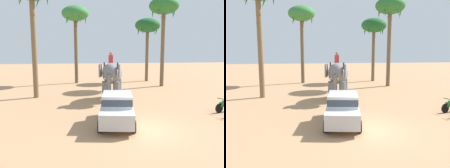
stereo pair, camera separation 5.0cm
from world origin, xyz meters
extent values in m
plane|color=tan|center=(0.00, 0.00, 0.00)|extent=(120.00, 120.00, 0.00)
cube|color=#B7BABF|center=(-0.98, 1.15, 0.68)|extent=(2.38, 4.33, 0.76)
cube|color=#B7BABF|center=(-0.96, 1.25, 1.38)|extent=(1.90, 2.34, 0.64)
cube|color=#2D3842|center=(-0.96, 1.25, 1.38)|extent=(1.92, 2.36, 0.35)
cylinder|color=black|center=(-0.36, -0.25, 0.30)|extent=(0.28, 0.62, 0.60)
cylinder|color=black|center=(-2.04, 0.04, 0.30)|extent=(0.28, 0.62, 0.60)
cylinder|color=black|center=(0.07, 2.26, 0.30)|extent=(0.28, 0.62, 0.60)
cylinder|color=black|center=(-1.60, 2.55, 0.30)|extent=(0.28, 0.62, 0.60)
ellipsoid|color=slate|center=(-0.30, 7.69, 2.15)|extent=(2.35, 3.41, 1.70)
cylinder|color=slate|center=(-0.11, 6.68, 0.80)|extent=(0.52, 0.52, 1.60)
cylinder|color=slate|center=(-0.96, 6.91, 0.80)|extent=(0.52, 0.52, 1.60)
cylinder|color=slate|center=(0.37, 8.48, 0.80)|extent=(0.52, 0.52, 1.60)
cylinder|color=slate|center=(-0.48, 8.70, 0.80)|extent=(0.52, 0.52, 1.60)
ellipsoid|color=slate|center=(-0.72, 6.12, 2.45)|extent=(1.32, 1.25, 1.20)
cube|color=slate|center=(0.00, 6.03, 2.50)|extent=(0.32, 0.80, 0.96)
cube|color=slate|center=(-1.39, 6.40, 2.50)|extent=(0.32, 0.80, 0.96)
cone|color=slate|center=(-0.83, 5.68, 1.45)|extent=(0.44, 0.44, 1.60)
cone|color=beige|center=(-0.57, 5.66, 1.95)|extent=(0.26, 0.57, 0.21)
cone|color=beige|center=(-1.07, 5.80, 1.95)|extent=(0.26, 0.57, 0.21)
cube|color=red|center=(-0.52, 6.87, 3.35)|extent=(0.39, 0.32, 0.60)
sphere|color=#8E6647|center=(-0.52, 6.87, 3.77)|extent=(0.22, 0.22, 0.22)
cylinder|color=#333338|center=(-0.01, 6.73, 2.80)|extent=(0.12, 0.12, 0.55)
cylinder|color=#333338|center=(-1.02, 7.00, 2.80)|extent=(0.12, 0.12, 0.55)
cylinder|color=black|center=(5.96, 2.51, 0.30)|extent=(0.60, 0.28, 0.60)
ellipsoid|color=#23662D|center=(6.39, 2.65, 0.70)|extent=(0.49, 0.36, 0.20)
cylinder|color=black|center=(6.04, 2.54, 0.92)|extent=(0.21, 0.54, 0.04)
cylinder|color=brown|center=(-3.27, 17.79, 4.08)|extent=(0.42, 0.42, 8.15)
ellipsoid|color=#337A38|center=(-3.27, 17.79, 8.35)|extent=(3.20, 3.20, 1.80)
cone|color=#337A38|center=(-2.07, 17.79, 7.85)|extent=(0.40, 0.92, 1.64)
cone|color=#337A38|center=(-2.90, 18.93, 7.85)|extent=(0.91, 0.57, 1.67)
cone|color=#337A38|center=(-4.24, 18.49, 7.85)|extent=(0.73, 0.83, 1.69)
cone|color=#337A38|center=(-4.24, 17.08, 7.85)|extent=(0.73, 0.83, 1.69)
cone|color=#337A38|center=(-2.90, 16.65, 7.85)|extent=(0.91, 0.57, 1.67)
cylinder|color=brown|center=(6.25, 13.89, 4.28)|extent=(0.42, 0.42, 8.57)
ellipsoid|color=#286B2D|center=(6.25, 13.89, 8.77)|extent=(3.20, 3.20, 1.80)
cone|color=#286B2D|center=(7.45, 13.89, 8.27)|extent=(0.40, 0.92, 1.64)
cone|color=#286B2D|center=(6.62, 15.03, 8.27)|extent=(0.91, 0.57, 1.67)
cone|color=#286B2D|center=(5.28, 14.60, 8.27)|extent=(0.73, 0.83, 1.69)
cone|color=#286B2D|center=(5.28, 13.19, 8.27)|extent=(0.73, 0.83, 1.69)
cone|color=#286B2D|center=(6.62, 12.75, 8.27)|extent=(0.91, 0.57, 1.67)
cylinder|color=brown|center=(-6.63, 9.28, 4.36)|extent=(0.42, 0.42, 8.72)
cylinder|color=brown|center=(5.83, 18.38, 3.48)|extent=(0.40, 0.40, 6.96)
ellipsoid|color=#1E5B28|center=(5.83, 18.38, 7.16)|extent=(3.20, 3.20, 1.80)
cone|color=#1E5B28|center=(7.03, 18.38, 6.66)|extent=(0.40, 0.92, 1.64)
cone|color=#1E5B28|center=(6.20, 19.52, 6.66)|extent=(0.91, 0.57, 1.67)
cone|color=#1E5B28|center=(4.86, 19.09, 6.66)|extent=(0.73, 0.83, 1.69)
cone|color=#1E5B28|center=(4.86, 17.67, 6.66)|extent=(0.73, 0.83, 1.69)
cone|color=#1E5B28|center=(6.20, 17.24, 6.66)|extent=(0.91, 0.57, 1.67)
camera|label=1|loc=(-3.01, -10.94, 4.03)|focal=37.15mm
camera|label=2|loc=(-2.96, -10.95, 4.03)|focal=37.15mm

